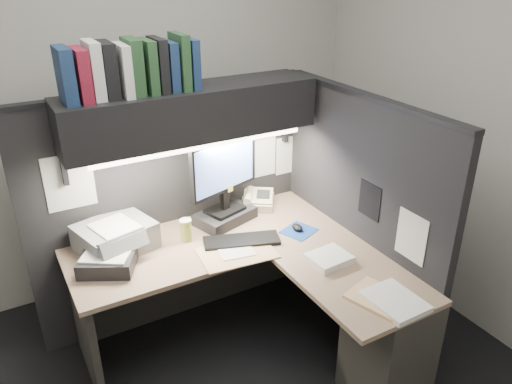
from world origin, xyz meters
TOP-DOWN VIEW (x-y plane):
  - wall_back at (0.00, 1.50)m, footprint 3.50×0.04m
  - wall_right at (1.75, 0.00)m, footprint 0.04×3.00m
  - partition_back at (0.03, 0.93)m, footprint 1.90×0.06m
  - partition_right at (0.98, 0.18)m, footprint 0.06×1.50m
  - desk at (0.43, -0.00)m, footprint 1.70×1.53m
  - overhead_shelf at (0.12, 0.75)m, footprint 1.55×0.34m
  - task_light_tube at (0.12, 0.61)m, footprint 1.32×0.04m
  - monitor at (0.31, 0.72)m, footprint 0.53×0.34m
  - keyboard at (0.28, 0.42)m, footprint 0.50×0.30m
  - mousepad at (0.66, 0.36)m, footprint 0.26×0.25m
  - mouse at (0.66, 0.38)m, footprint 0.06×0.09m
  - telephone at (0.61, 0.81)m, footprint 0.32×0.32m
  - coffee_cup at (-0.01, 0.62)m, footprint 0.07×0.07m
  - printer at (-0.42, 0.74)m, footprint 0.49×0.45m
  - notebook_stack at (-0.52, 0.54)m, footprint 0.38×0.36m
  - open_folder at (0.19, 0.32)m, footprint 0.47×0.34m
  - paper_stack_a at (0.62, -0.02)m, footprint 0.24×0.21m
  - paper_stack_b at (0.68, -0.50)m, footprint 0.24×0.30m
  - manila_stack at (0.63, -0.43)m, footprint 0.31×0.36m
  - binder_row at (-0.22, 0.75)m, footprint 0.74×0.25m
  - pinned_papers at (0.42, 0.56)m, footprint 1.76×1.31m

SIDE VIEW (x-z plane):
  - desk at x=0.43m, z-range 0.08..0.81m
  - mousepad at x=0.66m, z-range 0.73..0.73m
  - open_folder at x=0.19m, z-range 0.73..0.74m
  - manila_stack at x=0.63m, z-range 0.73..0.75m
  - keyboard at x=0.28m, z-range 0.73..0.75m
  - paper_stack_b at x=0.68m, z-range 0.73..0.76m
  - mouse at x=0.66m, z-range 0.73..0.77m
  - paper_stack_a at x=0.62m, z-range 0.73..0.77m
  - notebook_stack at x=-0.52m, z-range 0.73..0.82m
  - telephone at x=0.61m, z-range 0.73..0.82m
  - coffee_cup at x=-0.01m, z-range 0.73..0.86m
  - partition_back at x=0.03m, z-range 0.00..1.60m
  - partition_right at x=0.98m, z-range 0.00..1.60m
  - printer at x=-0.42m, z-range 0.73..0.90m
  - monitor at x=0.31m, z-range 0.67..1.25m
  - pinned_papers at x=0.42m, z-range 0.80..1.31m
  - task_light_tube at x=0.12m, z-range 1.31..1.35m
  - wall_back at x=0.00m, z-range 0.00..2.70m
  - wall_right at x=1.75m, z-range 0.00..2.70m
  - overhead_shelf at x=0.12m, z-range 1.35..1.65m
  - binder_row at x=-0.22m, z-range 1.64..1.95m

